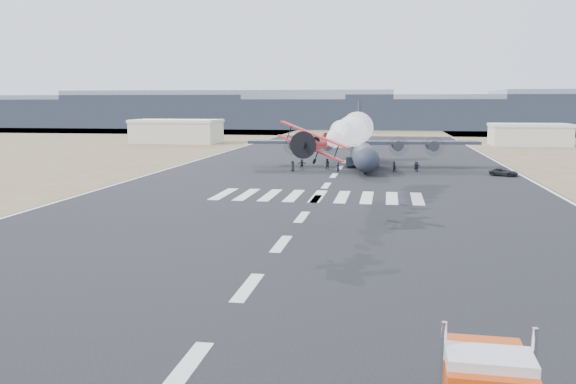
% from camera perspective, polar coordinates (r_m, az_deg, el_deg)
% --- Properties ---
extents(ground, '(500.00, 500.00, 0.00)m').
position_cam_1_polar(ground, '(27.70, -9.65, -16.07)').
color(ground, black).
rests_on(ground, ground).
extents(scrub_far, '(500.00, 80.00, 0.00)m').
position_cam_1_polar(scrub_far, '(254.19, 7.51, 5.68)').
color(scrub_far, brown).
rests_on(scrub_far, ground).
extents(runway_markings, '(60.00, 260.00, 0.01)m').
position_cam_1_polar(runway_markings, '(84.98, 3.60, 0.61)').
color(runway_markings, silver).
rests_on(runway_markings, ground).
extents(ridge_seg_b, '(150.00, 50.00, 15.00)m').
position_cam_1_polar(ridge_seg_b, '(315.79, -16.75, 7.27)').
color(ridge_seg_b, slate).
rests_on(ridge_seg_b, ground).
extents(ridge_seg_c, '(150.00, 50.00, 17.00)m').
position_cam_1_polar(ridge_seg_c, '(293.16, -5.17, 7.72)').
color(ridge_seg_c, slate).
rests_on(ridge_seg_c, ground).
extents(ridge_seg_d, '(150.00, 50.00, 13.00)m').
position_cam_1_polar(ridge_seg_d, '(283.96, 7.75, 7.26)').
color(ridge_seg_d, slate).
rests_on(ridge_seg_d, ground).
extents(ridge_seg_e, '(150.00, 50.00, 15.00)m').
position_cam_1_polar(ridge_seg_e, '(289.39, 20.82, 7.01)').
color(ridge_seg_e, slate).
rests_on(ridge_seg_e, ground).
extents(hangar_left, '(24.50, 14.50, 6.70)m').
position_cam_1_polar(hangar_left, '(179.47, -10.35, 5.64)').
color(hangar_left, '#BBB7A6').
rests_on(hangar_left, ground).
extents(hangar_right, '(20.50, 12.50, 5.90)m').
position_cam_1_polar(hangar_right, '(178.00, 21.65, 5.04)').
color(hangar_right, '#BBB7A6').
rests_on(hangar_right, ground).
extents(aerobatic_biplane, '(6.40, 6.04, 3.66)m').
position_cam_1_polar(aerobatic_biplane, '(54.90, 2.35, 4.55)').
color(aerobatic_biplane, red).
extents(smoke_trail, '(4.80, 25.67, 4.21)m').
position_cam_1_polar(smoke_trail, '(76.11, 5.97, 5.69)').
color(smoke_trail, white).
extents(transport_aircraft, '(40.60, 33.37, 11.71)m').
position_cam_1_polar(transport_aircraft, '(110.88, 6.92, 3.93)').
color(transport_aircraft, '#222533').
rests_on(transport_aircraft, ground).
extents(support_vehicle, '(4.77, 3.73, 1.20)m').
position_cam_1_polar(support_vehicle, '(101.79, 19.55, 1.76)').
color(support_vehicle, black).
rests_on(support_vehicle, ground).
extents(crew_a, '(0.79, 0.81, 1.72)m').
position_cam_1_polar(crew_a, '(101.11, 4.69, 2.32)').
color(crew_a, black).
rests_on(crew_a, ground).
extents(crew_b, '(1.07, 0.95, 1.88)m').
position_cam_1_polar(crew_b, '(105.77, 3.70, 2.64)').
color(crew_b, black).
rests_on(crew_b, ground).
extents(crew_c, '(1.35, 1.08, 1.89)m').
position_cam_1_polar(crew_c, '(106.56, 6.99, 2.64)').
color(crew_c, black).
rests_on(crew_c, ground).
extents(crew_d, '(1.12, 1.00, 1.71)m').
position_cam_1_polar(crew_d, '(103.80, 11.99, 2.32)').
color(crew_d, black).
rests_on(crew_d, ground).
extents(crew_e, '(0.89, 1.03, 1.81)m').
position_cam_1_polar(crew_e, '(102.43, 0.43, 2.45)').
color(crew_e, black).
rests_on(crew_e, ground).
extents(crew_f, '(1.61, 0.93, 1.66)m').
position_cam_1_polar(crew_f, '(106.77, 1.30, 2.65)').
color(crew_f, black).
rests_on(crew_f, ground).
extents(crew_g, '(0.77, 0.79, 1.67)m').
position_cam_1_polar(crew_g, '(104.69, 11.82, 2.36)').
color(crew_g, black).
rests_on(crew_g, ground).
extents(crew_h, '(0.99, 0.93, 1.75)m').
position_cam_1_polar(crew_h, '(103.51, 9.86, 2.37)').
color(crew_h, black).
rests_on(crew_h, ground).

